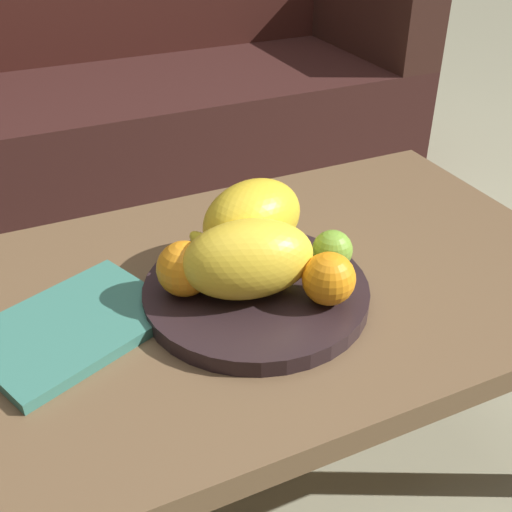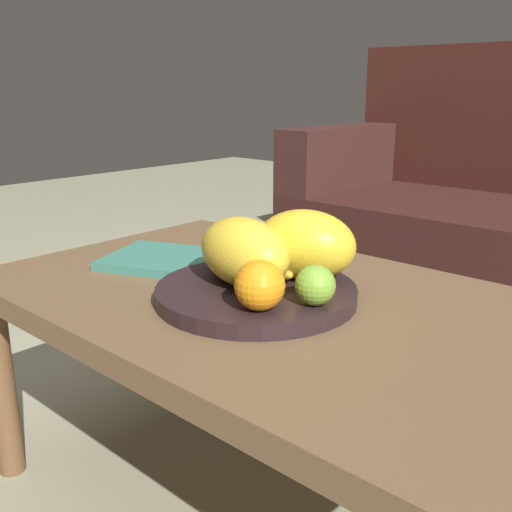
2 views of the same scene
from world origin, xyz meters
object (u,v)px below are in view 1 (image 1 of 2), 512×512
object	(u,v)px
apple_front	(332,250)
orange_front	(184,269)
fruit_bowl	(256,292)
magazine	(73,328)
coffee_table	(255,307)
melon_smaller_beside	(252,219)
melon_large_front	(248,259)
couch	(139,101)
orange_left	(329,279)
banana_bunch	(224,247)

from	to	relation	value
apple_front	orange_front	bearing A→B (deg)	171.56
fruit_bowl	magazine	xyz separation A→B (m)	(-0.26, 0.03, -0.00)
coffee_table	melon_smaller_beside	distance (m)	0.14
melon_large_front	fruit_bowl	bearing A→B (deg)	30.74
orange_front	apple_front	xyz separation A→B (m)	(0.22, -0.03, -0.01)
magazine	coffee_table	bearing A→B (deg)	-21.86
couch	coffee_table	bearing A→B (deg)	-97.05
apple_front	magazine	size ratio (longest dim) A/B	0.24
apple_front	fruit_bowl	bearing A→B (deg)	177.65
melon_large_front	magazine	distance (m)	0.25
orange_left	apple_front	world-z (taller)	orange_left
fruit_bowl	apple_front	size ratio (longest dim) A/B	5.39
couch	fruit_bowl	size ratio (longest dim) A/B	5.22
orange_left	melon_large_front	bearing A→B (deg)	144.61
magazine	couch	bearing A→B (deg)	48.09
couch	magazine	size ratio (longest dim) A/B	6.80
melon_large_front	melon_smaller_beside	distance (m)	0.11
coffee_table	melon_large_front	bearing A→B (deg)	-123.40
melon_smaller_beside	apple_front	distance (m)	0.13
melon_large_front	orange_left	bearing A→B (deg)	-35.39
orange_left	apple_front	size ratio (longest dim) A/B	1.22
coffee_table	melon_smaller_beside	bearing A→B (deg)	69.08
melon_smaller_beside	banana_bunch	world-z (taller)	melon_smaller_beside
melon_large_front	melon_smaller_beside	xyz separation A→B (m)	(0.05, 0.09, 0.00)
fruit_bowl	apple_front	xyz separation A→B (m)	(0.12, -0.00, 0.04)
couch	banana_bunch	distance (m)	1.20
orange_front	magazine	size ratio (longest dim) A/B	0.31
fruit_bowl	melon_large_front	distance (m)	0.07
fruit_bowl	magazine	world-z (taller)	fruit_bowl
melon_large_front	apple_front	xyz separation A→B (m)	(0.14, 0.00, -0.03)
magazine	fruit_bowl	bearing A→B (deg)	-30.52
melon_smaller_beside	banana_bunch	size ratio (longest dim) A/B	0.96
coffee_table	magazine	world-z (taller)	magazine
orange_left	apple_front	distance (m)	0.08
orange_front	fruit_bowl	bearing A→B (deg)	-15.85
melon_smaller_beside	magazine	size ratio (longest dim) A/B	0.68
melon_large_front	apple_front	bearing A→B (deg)	2.02
orange_left	orange_front	bearing A→B (deg)	149.20
fruit_bowl	melon_smaller_beside	xyz separation A→B (m)	(0.03, 0.08, 0.07)
fruit_bowl	banana_bunch	bearing A→B (deg)	105.45
couch	apple_front	world-z (taller)	couch
banana_bunch	melon_smaller_beside	bearing A→B (deg)	15.57
orange_front	orange_left	xyz separation A→B (m)	(0.17, -0.10, -0.00)
apple_front	magazine	distance (m)	0.38
melon_large_front	magazine	size ratio (longest dim) A/B	0.74
melon_large_front	magazine	world-z (taller)	melon_large_front
melon_smaller_beside	magazine	xyz separation A→B (m)	(-0.29, -0.05, -0.08)
fruit_bowl	banana_bunch	world-z (taller)	banana_bunch
couch	banana_bunch	size ratio (longest dim) A/B	9.55
orange_front	apple_front	world-z (taller)	orange_front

